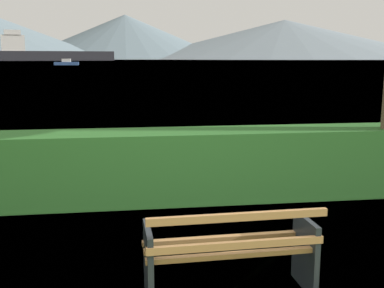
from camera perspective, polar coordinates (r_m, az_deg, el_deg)
The scene contains 6 objects.
water_surface at distance 313.36m, azimuth -8.00°, elevation 10.06°, with size 620.00×620.00×0.00m, color #7A99A8.
park_bench at distance 4.27m, azimuth 4.71°, elevation -13.01°, with size 1.55×0.62×0.87m.
hedge_row at distance 7.03m, azimuth -0.62°, elevation -2.60°, with size 7.98×0.86×1.05m, color #2D6B28.
cargo_ship_large at distance 323.90m, azimuth -17.63°, elevation 10.64°, with size 77.85×28.95×19.19m.
tender_far at distance 136.32m, azimuth -15.12°, elevation 9.56°, with size 6.72×2.67×1.79m.
distant_hills at distance 570.94m, azimuth -12.75°, elevation 13.25°, with size 811.64×436.78×74.25m.
Camera 1 is at (-0.88, -3.87, 2.12)m, focal length 43.56 mm.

